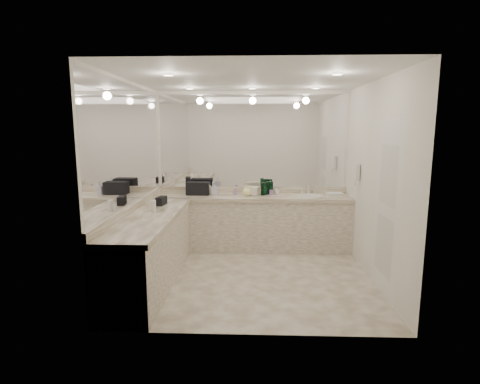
{
  "coord_description": "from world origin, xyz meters",
  "views": [
    {
      "loc": [
        0.02,
        -4.86,
        1.98
      ],
      "look_at": [
        -0.17,
        0.4,
        1.09
      ],
      "focal_mm": 28.0,
      "sensor_mm": 36.0,
      "label": 1
    }
  ],
  "objects_px": {
    "sink": "(310,196)",
    "black_toiletry_bag": "(198,188)",
    "soap_bottle_a": "(209,188)",
    "soap_bottle_b": "(214,189)",
    "cream_cosmetic_case": "(252,191)",
    "hand_towel": "(334,194)",
    "soap_bottle_c": "(247,190)",
    "wall_phone": "(357,172)"
  },
  "relations": [
    {
      "from": "cream_cosmetic_case",
      "to": "soap_bottle_b",
      "type": "relative_size",
      "value": 1.1
    },
    {
      "from": "soap_bottle_c",
      "to": "black_toiletry_bag",
      "type": "bearing_deg",
      "value": 172.43
    },
    {
      "from": "cream_cosmetic_case",
      "to": "soap_bottle_b",
      "type": "height_order",
      "value": "soap_bottle_b"
    },
    {
      "from": "cream_cosmetic_case",
      "to": "soap_bottle_a",
      "type": "height_order",
      "value": "soap_bottle_a"
    },
    {
      "from": "sink",
      "to": "black_toiletry_bag",
      "type": "relative_size",
      "value": 1.17
    },
    {
      "from": "sink",
      "to": "hand_towel",
      "type": "distance_m",
      "value": 0.41
    },
    {
      "from": "soap_bottle_a",
      "to": "black_toiletry_bag",
      "type": "bearing_deg",
      "value": -174.19
    },
    {
      "from": "sink",
      "to": "wall_phone",
      "type": "height_order",
      "value": "wall_phone"
    },
    {
      "from": "soap_bottle_a",
      "to": "soap_bottle_b",
      "type": "relative_size",
      "value": 0.94
    },
    {
      "from": "hand_towel",
      "to": "soap_bottle_b",
      "type": "height_order",
      "value": "soap_bottle_b"
    },
    {
      "from": "black_toiletry_bag",
      "to": "soap_bottle_a",
      "type": "relative_size",
      "value": 1.91
    },
    {
      "from": "black_toiletry_bag",
      "to": "soap_bottle_a",
      "type": "bearing_deg",
      "value": 5.81
    },
    {
      "from": "soap_bottle_c",
      "to": "hand_towel",
      "type": "bearing_deg",
      "value": 3.88
    },
    {
      "from": "black_toiletry_bag",
      "to": "cream_cosmetic_case",
      "type": "relative_size",
      "value": 1.62
    },
    {
      "from": "soap_bottle_a",
      "to": "soap_bottle_b",
      "type": "height_order",
      "value": "soap_bottle_b"
    },
    {
      "from": "sink",
      "to": "wall_phone",
      "type": "relative_size",
      "value": 1.83
    },
    {
      "from": "soap_bottle_c",
      "to": "soap_bottle_b",
      "type": "bearing_deg",
      "value": 171.89
    },
    {
      "from": "sink",
      "to": "soap_bottle_c",
      "type": "height_order",
      "value": "soap_bottle_c"
    },
    {
      "from": "hand_towel",
      "to": "soap_bottle_b",
      "type": "distance_m",
      "value": 1.98
    },
    {
      "from": "sink",
      "to": "soap_bottle_a",
      "type": "height_order",
      "value": "soap_bottle_a"
    },
    {
      "from": "sink",
      "to": "soap_bottle_c",
      "type": "xyz_separation_m",
      "value": [
        -1.04,
        -0.05,
        0.1
      ]
    },
    {
      "from": "sink",
      "to": "cream_cosmetic_case",
      "type": "xyz_separation_m",
      "value": [
        -0.95,
        0.02,
        0.07
      ]
    },
    {
      "from": "cream_cosmetic_case",
      "to": "hand_towel",
      "type": "height_order",
      "value": "cream_cosmetic_case"
    },
    {
      "from": "cream_cosmetic_case",
      "to": "soap_bottle_a",
      "type": "bearing_deg",
      "value": -161.47
    },
    {
      "from": "black_toiletry_bag",
      "to": "soap_bottle_c",
      "type": "distance_m",
      "value": 0.82
    },
    {
      "from": "cream_cosmetic_case",
      "to": "soap_bottle_a",
      "type": "distance_m",
      "value": 0.72
    },
    {
      "from": "black_toiletry_bag",
      "to": "soap_bottle_b",
      "type": "xyz_separation_m",
      "value": [
        0.27,
        -0.03,
        -0.0
      ]
    },
    {
      "from": "sink",
      "to": "wall_phone",
      "type": "bearing_deg",
      "value": -39.57
    },
    {
      "from": "sink",
      "to": "soap_bottle_b",
      "type": "distance_m",
      "value": 1.58
    },
    {
      "from": "sink",
      "to": "cream_cosmetic_case",
      "type": "distance_m",
      "value": 0.96
    },
    {
      "from": "wall_phone",
      "to": "soap_bottle_c",
      "type": "bearing_deg",
      "value": 164.69
    },
    {
      "from": "sink",
      "to": "soap_bottle_a",
      "type": "relative_size",
      "value": 2.23
    },
    {
      "from": "black_toiletry_bag",
      "to": "sink",
      "type": "bearing_deg",
      "value": -1.78
    },
    {
      "from": "wall_phone",
      "to": "soap_bottle_b",
      "type": "height_order",
      "value": "wall_phone"
    },
    {
      "from": "black_toiletry_bag",
      "to": "hand_towel",
      "type": "bearing_deg",
      "value": -0.24
    },
    {
      "from": "hand_towel",
      "to": "soap_bottle_c",
      "type": "relative_size",
      "value": 1.4
    },
    {
      "from": "wall_phone",
      "to": "soap_bottle_a",
      "type": "bearing_deg",
      "value": 165.79
    },
    {
      "from": "hand_towel",
      "to": "soap_bottle_a",
      "type": "height_order",
      "value": "soap_bottle_a"
    },
    {
      "from": "wall_phone",
      "to": "hand_towel",
      "type": "height_order",
      "value": "wall_phone"
    },
    {
      "from": "black_toiletry_bag",
      "to": "soap_bottle_b",
      "type": "relative_size",
      "value": 1.79
    },
    {
      "from": "hand_towel",
      "to": "soap_bottle_c",
      "type": "bearing_deg",
      "value": -176.12
    },
    {
      "from": "wall_phone",
      "to": "soap_bottle_b",
      "type": "bearing_deg",
      "value": 166.42
    }
  ]
}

